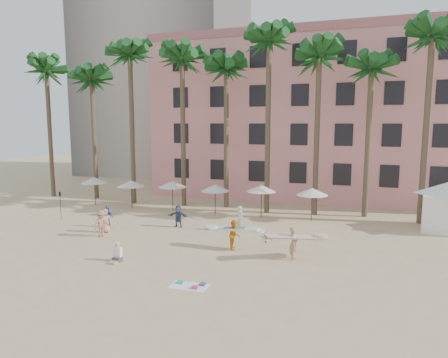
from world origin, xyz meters
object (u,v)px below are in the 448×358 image
at_px(pink_hotel, 327,120).
at_px(carrier_white, 234,233).
at_px(carrier_yellow, 294,241).
at_px(cabana, 446,202).

bearing_deg(pink_hotel, carrier_white, -99.60).
relative_size(pink_hotel, carrier_yellow, 10.84).
distance_m(pink_hotel, cabana, 17.31).
relative_size(carrier_yellow, carrier_white, 1.07).
bearing_deg(carrier_white, carrier_yellow, -11.83).
bearing_deg(cabana, carrier_white, -146.28).
bearing_deg(carrier_yellow, carrier_white, 168.17).
relative_size(cabana, carrier_yellow, 1.57).
relative_size(pink_hotel, cabana, 6.90).
xyz_separation_m(pink_hotel, carrier_white, (-3.73, -22.02, -7.03)).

